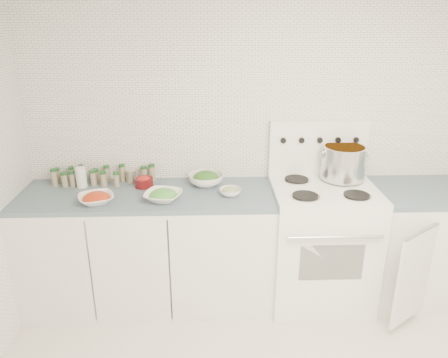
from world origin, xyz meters
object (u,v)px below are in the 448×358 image
stock_pot (343,161)px  bowl_snowpea (163,196)px  stove (320,240)px  bowl_tomato (96,198)px

stock_pot → bowl_snowpea: 1.37m
stove → bowl_snowpea: 1.25m
stove → bowl_snowpea: size_ratio=4.36×
stove → bowl_snowpea: bearing=-173.9°
stock_pot → bowl_tomato: (-1.79, -0.30, -0.15)m
bowl_snowpea → stock_pot: bearing=11.7°
bowl_snowpea → bowl_tomato: bearing=-176.5°
stove → bowl_snowpea: (-1.17, -0.13, 0.44)m
stove → bowl_tomato: (-1.63, -0.15, 0.44)m
stock_pot → stove: bearing=-138.0°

